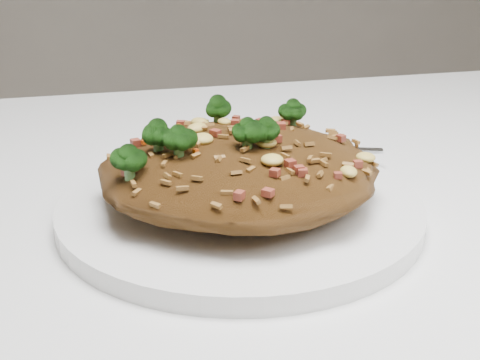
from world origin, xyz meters
name	(u,v)px	position (x,y,z in m)	size (l,w,h in m)	color
dining_table	(301,328)	(0.00, 0.00, 0.66)	(1.20, 0.80, 0.75)	white
plate	(240,208)	(-0.04, 0.02, 0.76)	(0.26, 0.26, 0.01)	white
fried_rice	(239,160)	(-0.04, 0.02, 0.79)	(0.20, 0.18, 0.07)	brown
fork	(298,148)	(0.03, 0.11, 0.77)	(0.16, 0.07, 0.00)	silver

